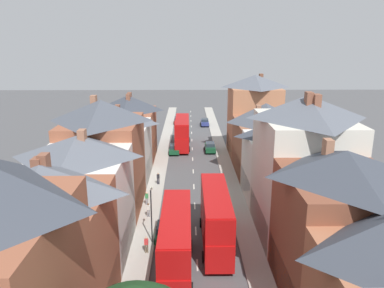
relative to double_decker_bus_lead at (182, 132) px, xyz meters
name	(u,v)px	position (x,y,z in m)	size (l,w,h in m)	color
pavement_left	(160,167)	(-3.29, -11.07, -2.75)	(2.20, 104.00, 0.14)	#A8A399
pavement_right	(226,166)	(6.91, -11.07, -2.75)	(2.20, 104.00, 0.14)	#A8A399
centre_line_dashes	(193,171)	(1.81, -13.07, -2.81)	(0.14, 97.80, 0.01)	silver
terrace_row_left	(84,188)	(-8.38, -34.04, 3.19)	(8.00, 60.49, 14.97)	brown
terrace_row_right	(300,177)	(11.99, -31.35, 3.13)	(8.00, 61.81, 14.48)	#ADB2B7
double_decker_bus_lead	(182,132)	(0.00, 0.00, 0.00)	(2.74, 10.80, 5.30)	#B70F0F
double_decker_bus_mid_street	(176,242)	(0.00, -37.98, 0.00)	(2.74, 10.80, 5.30)	#B70F0F
double_decker_bus_far_approaching	(215,217)	(3.60, -33.58, 0.00)	(2.74, 10.80, 5.30)	#B70F0F
car_near_silver	(205,122)	(4.91, 17.65, -1.98)	(1.90, 3.99, 1.67)	navy
car_parked_left_a	(165,231)	(-1.29, -32.47, -2.02)	(1.90, 4.05, 1.57)	#144728
car_parked_right_a	(174,149)	(-1.29, -3.77, -1.99)	(1.90, 4.21, 1.64)	#144728
car_mid_black	(210,147)	(4.91, -2.96, -1.96)	(1.90, 4.03, 1.70)	#144728
car_parked_left_b	(178,120)	(-1.29, 20.00, -2.01)	(1.90, 4.26, 1.61)	maroon
pedestrian_mid_left	(146,244)	(-2.78, -35.29, -1.78)	(0.36, 0.22, 1.61)	brown
pedestrian_mid_right	(148,209)	(-3.32, -28.08, -1.78)	(0.36, 0.22, 1.61)	gray
pedestrian_far_left	(147,198)	(-3.83, -24.95, -1.78)	(0.36, 0.22, 1.61)	gray
pedestrian_far_right	(158,178)	(-2.98, -18.42, -1.78)	(0.36, 0.22, 1.61)	#23232D
street_lamp	(151,212)	(-2.44, -33.28, 0.43)	(0.20, 1.12, 5.50)	black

